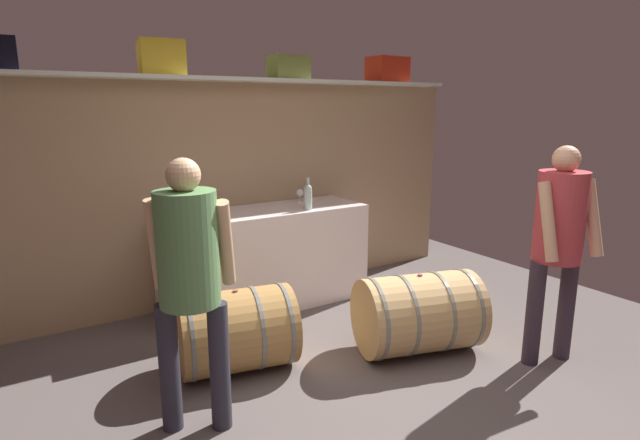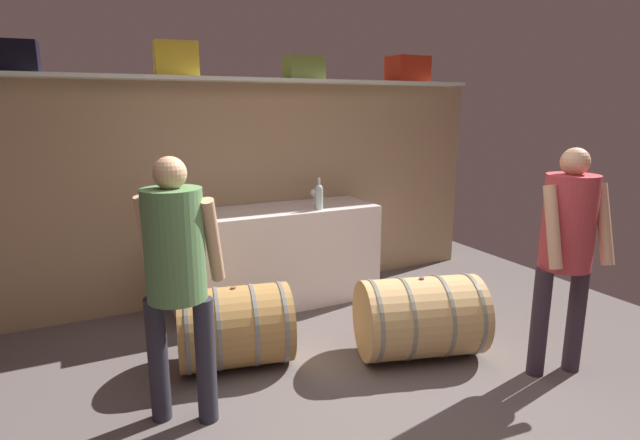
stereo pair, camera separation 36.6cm
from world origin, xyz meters
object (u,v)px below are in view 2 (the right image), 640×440
at_px(wine_glass, 314,193).
at_px(visitor_tasting, 567,239).
at_px(toolcase_red, 408,69).
at_px(toolcase_yellow, 176,59).
at_px(wine_barrel_near, 420,317).
at_px(toolcase_black, 6,56).
at_px(wine_bottle_clear, 319,196).
at_px(work_cabinet, 276,256).
at_px(toolcase_olive, 304,68).
at_px(wine_barrel_far, 235,326).
at_px(winemaker_pouring, 176,265).

bearing_deg(wine_glass, visitor_tasting, -70.39).
relative_size(toolcase_red, visitor_tasting, 0.25).
bearing_deg(toolcase_yellow, wine_glass, 0.82).
bearing_deg(wine_barrel_near, toolcase_yellow, 144.26).
bearing_deg(toolcase_yellow, toolcase_black, -175.55).
height_order(wine_bottle_clear, visitor_tasting, visitor_tasting).
xyz_separation_m(work_cabinet, wine_glass, (0.46, 0.15, 0.54)).
height_order(toolcase_black, toolcase_yellow, toolcase_yellow).
height_order(toolcase_yellow, toolcase_olive, toolcase_yellow).
height_order(toolcase_yellow, work_cabinet, toolcase_yellow).
xyz_separation_m(wine_glass, visitor_tasting, (0.80, -2.24, -0.03)).
bearing_deg(work_cabinet, wine_barrel_near, -68.88).
bearing_deg(wine_barrel_far, toolcase_red, 39.06).
bearing_deg(toolcase_red, wine_barrel_far, -154.20).
distance_m(toolcase_yellow, visitor_tasting, 3.33).
bearing_deg(work_cabinet, wine_glass, 18.46).
bearing_deg(toolcase_red, work_cabinet, -173.94).
bearing_deg(toolcase_yellow, work_cabinet, -12.32).
xyz_separation_m(toolcase_yellow, work_cabinet, (0.77, -0.23, -1.76)).
bearing_deg(wine_barrel_far, toolcase_olive, 58.79).
bearing_deg(winemaker_pouring, wine_bottle_clear, 69.17).
xyz_separation_m(wine_bottle_clear, winemaker_pouring, (-1.52, -1.29, -0.07)).
bearing_deg(toolcase_red, wine_barrel_near, -123.40).
bearing_deg(wine_glass, toolcase_black, 178.18).
bearing_deg(winemaker_pouring, wine_glass, 74.06).
relative_size(work_cabinet, wine_barrel_near, 1.87).
distance_m(wine_barrel_near, winemaker_pouring, 1.86).
bearing_deg(toolcase_red, toolcase_olive, 177.69).
bearing_deg(wine_glass, work_cabinet, -161.54).
xyz_separation_m(toolcase_black, wine_barrel_near, (2.57, -1.69, -1.89)).
relative_size(toolcase_yellow, wine_bottle_clear, 1.20).
bearing_deg(toolcase_olive, winemaker_pouring, -132.30).
distance_m(work_cabinet, wine_glass, 0.73).
distance_m(wine_glass, winemaker_pouring, 2.33).
bearing_deg(work_cabinet, toolcase_black, 173.35).
bearing_deg(toolcase_olive, toolcase_red, 0.11).
height_order(toolcase_olive, visitor_tasting, toolcase_olive).
distance_m(toolcase_black, wine_barrel_far, 2.60).
distance_m(wine_bottle_clear, wine_glass, 0.38).
xyz_separation_m(work_cabinet, wine_barrel_near, (0.56, -1.46, -0.15)).
distance_m(toolcase_olive, wine_glass, 1.19).
bearing_deg(wine_barrel_far, visitor_tasting, -18.04).
xyz_separation_m(wine_glass, winemaker_pouring, (-1.64, -1.65, -0.03)).
xyz_separation_m(wine_glass, wine_barrel_near, (0.10, -1.62, -0.69)).
distance_m(wine_bottle_clear, winemaker_pouring, 1.99).
relative_size(toolcase_black, toolcase_olive, 1.22).
relative_size(toolcase_yellow, wine_barrel_far, 0.40).
bearing_deg(toolcase_black, wine_bottle_clear, -7.48).
bearing_deg(wine_glass, toolcase_red, 4.01).
height_order(winemaker_pouring, visitor_tasting, visitor_tasting).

